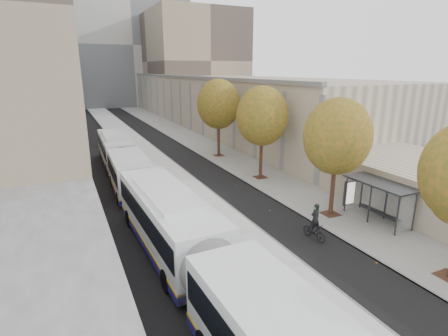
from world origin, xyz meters
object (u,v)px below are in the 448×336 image
bus_near (199,256)px  distant_car (105,139)px  bus_shelter (382,188)px  bus_far (121,158)px  cyclist (315,226)px

bus_near → distant_car: bearing=87.7°
bus_shelter → bus_near: bearing=-171.1°
bus_far → distant_car: bearing=90.4°
bus_near → cyclist: bus_near is taller
bus_far → cyclist: bus_far is taller
distant_car → bus_near: bearing=-78.2°
bus_far → bus_near: bearing=-87.8°
distant_car → bus_far: bearing=-79.3°
bus_far → bus_shelter: bearing=-51.0°
bus_near → cyclist: bearing=11.3°
bus_shelter → bus_far: (-13.04, 17.17, -0.59)m
bus_far → cyclist: bearing=-64.2°
cyclist → distant_car: bearing=96.9°
bus_shelter → bus_near: bus_near is taller
distant_car → cyclist: bearing=-65.1°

